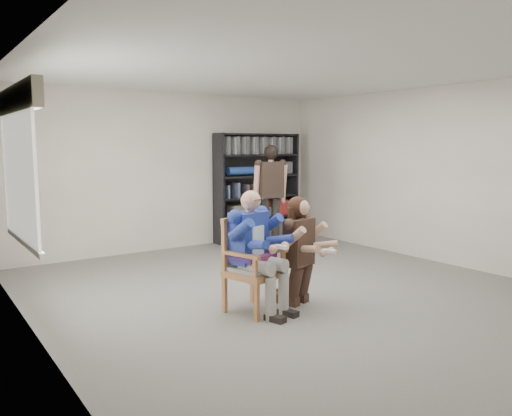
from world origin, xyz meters
TOP-DOWN VIEW (x-y plane):
  - room_shell at (0.00, 0.00)m, footprint 6.00×7.00m
  - floor at (0.00, 0.00)m, footprint 6.00×7.00m
  - window_left at (-2.95, 1.00)m, footprint 0.16×2.00m
  - armchair at (-0.81, -0.24)m, footprint 0.76×0.74m
  - seated_man at (-0.81, -0.24)m, footprint 0.80×0.96m
  - kneeling_woman at (-0.23, -0.36)m, footprint 0.74×0.96m
  - bookshelf at (1.70, 3.28)m, footprint 1.80×0.38m
  - standing_man at (1.20, 2.16)m, footprint 0.63×0.44m

SIDE VIEW (x-z plane):
  - floor at x=0.00m, z-range -0.01..0.01m
  - armchair at x=-0.81m, z-range 0.00..1.07m
  - kneeling_woman at x=-0.23m, z-range 0.00..1.27m
  - seated_man at x=-0.81m, z-range 0.00..1.39m
  - standing_man at x=1.20m, z-range 0.00..1.87m
  - bookshelf at x=1.70m, z-range 0.00..2.10m
  - room_shell at x=0.00m, z-range 0.00..2.80m
  - window_left at x=-2.95m, z-range 0.76..2.50m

